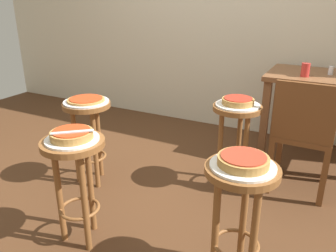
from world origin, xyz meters
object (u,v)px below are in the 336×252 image
(condiment_shaker, at_px, (331,71))
(pizza_middle, at_px, (243,160))
(stool_middle, at_px, (240,200))
(pizza_rear, at_px, (238,101))
(stool_rear, at_px, (236,129))
(pizza_server_knife, at_px, (73,132))
(serving_plate_rear, at_px, (238,105))
(cup_near_edge, at_px, (305,70))
(dining_table, at_px, (328,90))
(pizza_leftside, at_px, (86,100))
(stool_foreground, at_px, (76,169))
(stool_leftside, at_px, (88,125))
(serving_plate_leftside, at_px, (86,102))
(serving_plate_middle, at_px, (243,166))
(serving_plate_foreground, at_px, (72,139))
(pizza_foreground, at_px, (72,134))
(wooden_chair, at_px, (303,133))

(condiment_shaker, bearing_deg, pizza_middle, -97.78)
(stool_middle, bearing_deg, pizza_rear, 108.18)
(stool_rear, distance_m, pizza_server_knife, 1.20)
(serving_plate_rear, bearing_deg, cup_near_edge, 62.77)
(stool_middle, bearing_deg, dining_table, 82.07)
(pizza_leftside, xyz_separation_m, pizza_server_knife, (0.42, -0.59, 0.04))
(stool_foreground, xyz_separation_m, dining_table, (1.14, 1.83, 0.15))
(dining_table, bearing_deg, stool_middle, -97.93)
(stool_leftside, bearing_deg, serving_plate_leftside, 90.00)
(serving_plate_middle, relative_size, pizza_leftside, 1.12)
(pizza_leftside, bearing_deg, stool_leftside, -90.00)
(serving_plate_foreground, bearing_deg, pizza_foreground, 180.00)
(stool_middle, xyz_separation_m, serving_plate_rear, (-0.29, 0.88, 0.18))
(stool_foreground, height_order, serving_plate_middle, serving_plate_middle)
(stool_foreground, bearing_deg, pizza_foreground, 89.10)
(stool_foreground, distance_m, serving_plate_leftside, 0.72)
(stool_leftside, height_order, pizza_rear, pizza_rear)
(pizza_foreground, height_order, wooden_chair, wooden_chair)
(pizza_foreground, distance_m, pizza_rear, 1.18)
(cup_near_edge, height_order, condiment_shaker, cup_near_edge)
(stool_middle, bearing_deg, serving_plate_leftside, 160.71)
(serving_plate_rear, xyz_separation_m, pizza_rear, (0.00, 0.00, 0.03))
(stool_middle, xyz_separation_m, pizza_middle, (-0.00, -0.00, 0.21))
(serving_plate_middle, bearing_deg, pizza_middle, -135.00)
(pizza_foreground, bearing_deg, serving_plate_rear, 58.87)
(stool_rear, bearing_deg, cup_near_edge, 62.77)
(serving_plate_leftside, bearing_deg, cup_near_edge, 39.48)
(serving_plate_rear, bearing_deg, serving_plate_middle, -71.82)
(pizza_foreground, height_order, stool_middle, pizza_foreground)
(pizza_leftside, xyz_separation_m, cup_near_edge, (1.34, 1.10, 0.14))
(serving_plate_leftside, relative_size, dining_table, 0.33)
(pizza_server_knife, bearing_deg, serving_plate_leftside, 84.68)
(dining_table, xyz_separation_m, cup_near_edge, (-0.18, -0.16, 0.18))
(serving_plate_rear, distance_m, wooden_chair, 0.50)
(pizza_foreground, xyz_separation_m, pizza_leftside, (-0.39, 0.57, -0.01))
(stool_rear, bearing_deg, serving_plate_middle, -71.82)
(serving_plate_rear, bearing_deg, serving_plate_leftside, -156.50)
(stool_middle, bearing_deg, wooden_chair, 81.58)
(serving_plate_middle, distance_m, stool_leftside, 1.37)
(serving_plate_middle, relative_size, wooden_chair, 0.35)
(serving_plate_leftside, bearing_deg, serving_plate_foreground, -55.97)
(pizza_middle, bearing_deg, pizza_rear, 108.18)
(stool_foreground, relative_size, stool_rear, 1.00)
(serving_plate_foreground, distance_m, stool_leftside, 0.72)
(pizza_middle, bearing_deg, pizza_server_knife, -170.59)
(pizza_leftside, bearing_deg, serving_plate_leftside, -90.00)
(pizza_foreground, xyz_separation_m, pizza_rear, (0.61, 1.01, 0.00))
(serving_plate_leftside, xyz_separation_m, pizza_server_knife, (0.42, -0.59, 0.06))
(pizza_foreground, height_order, serving_plate_rear, pizza_foreground)
(pizza_middle, distance_m, pizza_rear, 0.93)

